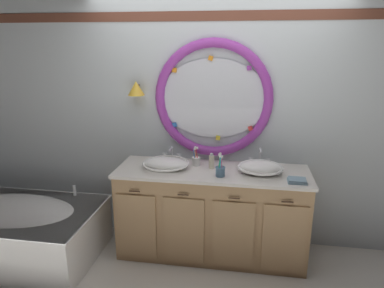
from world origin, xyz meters
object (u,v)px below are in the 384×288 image
bathtub (14,227)px  soap_dispenser (212,161)px  sink_basin_left (166,163)px  toothbrush_holder_left (196,160)px  sink_basin_right (260,167)px  folded_hand_towel (297,181)px  toothbrush_holder_right (220,171)px

bathtub → soap_dispenser: 2.08m
sink_basin_left → soap_dispenser: soap_dispenser is taller
soap_dispenser → toothbrush_holder_left: bearing=159.7°
sink_basin_right → toothbrush_holder_left: toothbrush_holder_left is taller
bathtub → folded_hand_towel: size_ratio=10.28×
bathtub → toothbrush_holder_left: toothbrush_holder_left is taller
toothbrush_holder_left → toothbrush_holder_right: bearing=-44.4°
sink_basin_left → sink_basin_right: (0.90, -0.00, 0.01)m
toothbrush_holder_right → folded_hand_towel: 0.68m
sink_basin_left → sink_basin_right: size_ratio=1.08×
toothbrush_holder_left → soap_dispenser: (0.16, -0.06, 0.02)m
toothbrush_holder_right → sink_basin_right: bearing=19.0°
toothbrush_holder_right → soap_dispenser: size_ratio=1.40×
bathtub → sink_basin_left: bearing=13.0°
bathtub → sink_basin_right: size_ratio=3.99×
soap_dispenser → folded_hand_towel: bearing=-16.7°
sink_basin_left → toothbrush_holder_right: 0.55m
sink_basin_left → soap_dispenser: size_ratio=2.86×
bathtub → sink_basin_left: (1.49, 0.34, 0.64)m
folded_hand_towel → bathtub: bearing=-176.1°
sink_basin_right → toothbrush_holder_right: toothbrush_holder_right is taller
sink_basin_right → toothbrush_holder_right: bearing=-161.0°
bathtub → toothbrush_holder_right: 2.14m
toothbrush_holder_left → soap_dispenser: bearing=-20.3°
toothbrush_holder_right → sink_basin_left: bearing=166.9°
toothbrush_holder_left → toothbrush_holder_right: 0.37m
toothbrush_holder_right → folded_hand_towel: toothbrush_holder_right is taller
bathtub → soap_dispenser: (1.93, 0.42, 0.66)m
folded_hand_towel → sink_basin_right: bearing=153.1°
sink_basin_left → toothbrush_holder_left: toothbrush_holder_left is taller
sink_basin_left → soap_dispenser: bearing=9.6°
toothbrush_holder_left → toothbrush_holder_right: (0.26, -0.26, 0.00)m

